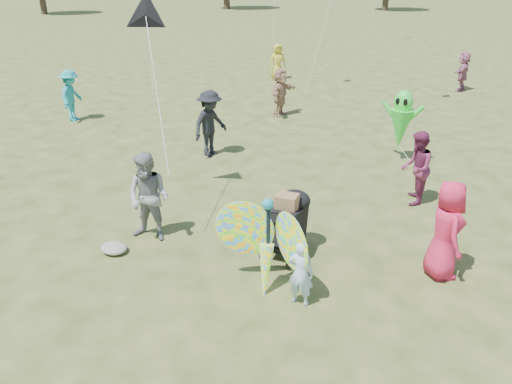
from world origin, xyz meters
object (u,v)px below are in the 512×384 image
child_girl (301,273)px  crowd_i (71,95)px  crowd_b (210,124)px  jogging_stroller (289,220)px  crowd_g (278,62)px  crowd_j (463,71)px  alien_kite (401,122)px  crowd_d (281,92)px  butterfly_kite (267,246)px  crowd_a (446,230)px  crowd_e (416,168)px  adult_man (149,198)px

child_girl → crowd_i: (-10.12, 4.75, 0.27)m
crowd_b → jogging_stroller: 5.02m
crowd_g → crowd_j: (7.11, 1.68, 0.01)m
alien_kite → crowd_d: bearing=154.3°
crowd_b → crowd_j: (4.03, 10.82, -0.09)m
child_girl → crowd_j: crowd_j is taller
child_girl → butterfly_kite: size_ratio=0.58×
crowd_a → alien_kite: alien_kite is taller
crowd_a → butterfly_kite: crowd_a is taller
jogging_stroller → crowd_b: bearing=131.3°
butterfly_kite → alien_kite: 6.31m
crowd_e → alien_kite: 2.45m
crowd_a → child_girl: bearing=106.6°
crowd_a → crowd_d: (-6.42, 6.75, -0.03)m
butterfly_kite → jogging_stroller: bearing=100.0°
crowd_a → jogging_stroller: 2.39m
crowd_b → crowd_i: size_ratio=1.06×
crowd_d → crowd_j: size_ratio=1.02×
child_girl → crowd_g: 15.55m
crowd_g → crowd_j: crowd_j is taller
crowd_j → butterfly_kite: 15.09m
crowd_j → alien_kite: bearing=-0.8°
child_girl → adult_man: size_ratio=0.64×
butterfly_kite → alien_kite: size_ratio=1.00×
adult_man → crowd_g: adult_man is taller
crowd_i → alien_kite: bearing=-103.3°
adult_man → jogging_stroller: size_ratio=1.44×
crowd_b → crowd_d: crowd_b is taller
jogging_stroller → butterfly_kite: butterfly_kite is taller
crowd_e → alien_kite: (-0.97, 2.24, 0.23)m
crowd_d → adult_man: bearing=-168.7°
crowd_a → crowd_i: crowd_a is taller
crowd_j → adult_man: bearing=-10.9°
jogging_stroller → crowd_a: bearing=6.1°
child_girl → jogging_stroller: size_ratio=0.92×
adult_man → crowd_a: 4.79m
jogging_stroller → alien_kite: alien_kite is taller
crowd_b → crowd_g: size_ratio=1.14×
child_girl → crowd_d: bearing=-69.3°
crowd_i → child_girl: bearing=-138.2°
crowd_b → crowd_d: (-0.26, 4.16, -0.08)m
adult_man → crowd_e: adult_man is taller
crowd_g → crowd_e: bearing=-96.8°
child_girl → crowd_a: crowd_a is taller
crowd_j → alien_kite: (0.12, -8.78, 0.24)m
crowd_d → alien_kite: size_ratio=0.86×
crowd_g → child_girl: bearing=-108.3°
crowd_b → butterfly_kite: crowd_b is taller
crowd_a → crowd_e: crowd_a is taller
crowd_a → crowd_d: crowd_a is taller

